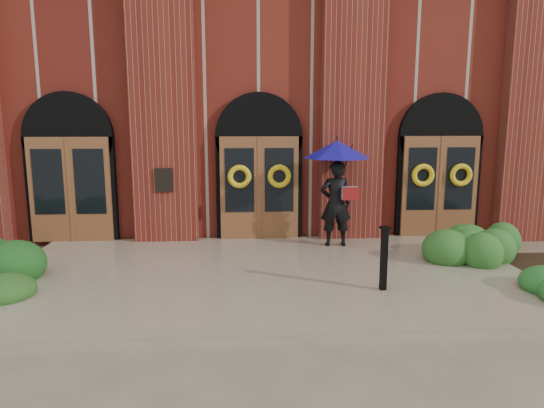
{
  "coord_description": "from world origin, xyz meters",
  "views": [
    {
      "loc": [
        -0.44,
        -8.97,
        3.07
      ],
      "look_at": [
        0.2,
        1.0,
        1.3
      ],
      "focal_mm": 32.0,
      "sensor_mm": 36.0,
      "label": 1
    }
  ],
  "objects": [
    {
      "name": "ground",
      "position": [
        0.0,
        0.0,
        0.0
      ],
      "size": [
        90.0,
        90.0,
        0.0
      ],
      "primitive_type": "plane",
      "color": "gray",
      "rests_on": "ground"
    },
    {
      "name": "church_building",
      "position": [
        0.0,
        8.78,
        3.5
      ],
      "size": [
        16.2,
        12.53,
        7.0
      ],
      "color": "maroon",
      "rests_on": "ground"
    },
    {
      "name": "man_with_umbrella",
      "position": [
        1.73,
        1.9,
        1.85
      ],
      "size": [
        1.54,
        1.54,
        2.44
      ],
      "rotation": [
        0.0,
        0.0,
        3.15
      ],
      "color": "black",
      "rests_on": "landing"
    },
    {
      "name": "metal_post",
      "position": [
        1.99,
        -1.11,
        0.74
      ],
      "size": [
        0.18,
        0.18,
        1.12
      ],
      "rotation": [
        0.0,
        0.0,
        0.21
      ],
      "color": "black",
      "rests_on": "landing"
    },
    {
      "name": "hedge_wall_right",
      "position": [
        5.28,
        0.66,
        0.39
      ],
      "size": [
        3.01,
        1.21,
        0.77
      ],
      "primitive_type": "ellipsoid",
      "color": "#295D20",
      "rests_on": "ground"
    },
    {
      "name": "landing",
      "position": [
        0.0,
        0.15,
        0.07
      ],
      "size": [
        10.0,
        5.3,
        0.15
      ],
      "primitive_type": "cube",
      "color": "tan",
      "rests_on": "ground"
    }
  ]
}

